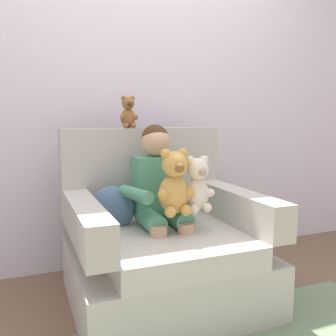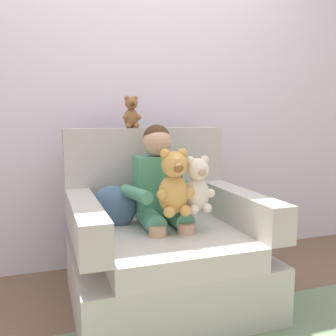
{
  "view_description": "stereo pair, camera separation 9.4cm",
  "coord_description": "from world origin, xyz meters",
  "px_view_note": "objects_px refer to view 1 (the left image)",
  "views": [
    {
      "loc": [
        -0.72,
        -1.87,
        1.05
      ],
      "look_at": [
        -0.0,
        -0.05,
        0.78
      ],
      "focal_mm": 39.49,
      "sensor_mm": 36.0,
      "label": 1
    },
    {
      "loc": [
        -0.64,
        -1.9,
        1.05
      ],
      "look_at": [
        -0.0,
        -0.05,
        0.78
      ],
      "focal_mm": 39.49,
      "sensor_mm": 36.0,
      "label": 2
    }
  ],
  "objects_px": {
    "plush_brown_on_backrest": "(128,113)",
    "armchair": "(162,247)",
    "plush_cream": "(197,186)",
    "throw_pillow": "(112,208)",
    "plush_honey": "(174,184)",
    "seated_child": "(160,189)"
  },
  "relations": [
    {
      "from": "plush_brown_on_backrest",
      "to": "armchair",
      "type": "bearing_deg",
      "value": -67.11
    },
    {
      "from": "plush_cream",
      "to": "plush_brown_on_backrest",
      "type": "height_order",
      "value": "plush_brown_on_backrest"
    },
    {
      "from": "armchair",
      "to": "throw_pillow",
      "type": "bearing_deg",
      "value": 153.03
    },
    {
      "from": "armchair",
      "to": "plush_honey",
      "type": "height_order",
      "value": "armchair"
    },
    {
      "from": "plush_brown_on_backrest",
      "to": "seated_child",
      "type": "bearing_deg",
      "value": -65.78
    },
    {
      "from": "armchair",
      "to": "plush_cream",
      "type": "distance_m",
      "value": 0.43
    },
    {
      "from": "plush_cream",
      "to": "plush_brown_on_backrest",
      "type": "relative_size",
      "value": 1.5
    },
    {
      "from": "plush_honey",
      "to": "plush_brown_on_backrest",
      "type": "relative_size",
      "value": 1.72
    },
    {
      "from": "plush_honey",
      "to": "throw_pillow",
      "type": "relative_size",
      "value": 1.35
    },
    {
      "from": "seated_child",
      "to": "plush_brown_on_backrest",
      "type": "height_order",
      "value": "plush_brown_on_backrest"
    },
    {
      "from": "armchair",
      "to": "throw_pillow",
      "type": "height_order",
      "value": "armchair"
    },
    {
      "from": "armchair",
      "to": "throw_pillow",
      "type": "xyz_separation_m",
      "value": [
        -0.25,
        0.13,
        0.22
      ]
    },
    {
      "from": "plush_cream",
      "to": "throw_pillow",
      "type": "distance_m",
      "value": 0.51
    },
    {
      "from": "armchair",
      "to": "plush_cream",
      "type": "xyz_separation_m",
      "value": [
        0.15,
        -0.14,
        0.38
      ]
    },
    {
      "from": "plush_honey",
      "to": "throw_pillow",
      "type": "height_order",
      "value": "plush_honey"
    },
    {
      "from": "armchair",
      "to": "plush_honey",
      "type": "xyz_separation_m",
      "value": [
        0.01,
        -0.16,
        0.4
      ]
    },
    {
      "from": "plush_cream",
      "to": "throw_pillow",
      "type": "height_order",
      "value": "plush_cream"
    },
    {
      "from": "armchair",
      "to": "seated_child",
      "type": "bearing_deg",
      "value": 90.38
    },
    {
      "from": "armchair",
      "to": "plush_cream",
      "type": "height_order",
      "value": "armchair"
    },
    {
      "from": "plush_cream",
      "to": "plush_brown_on_backrest",
      "type": "distance_m",
      "value": 0.68
    },
    {
      "from": "seated_child",
      "to": "plush_brown_on_backrest",
      "type": "xyz_separation_m",
      "value": [
        -0.09,
        0.32,
        0.44
      ]
    },
    {
      "from": "armchair",
      "to": "plush_honey",
      "type": "distance_m",
      "value": 0.43
    }
  ]
}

